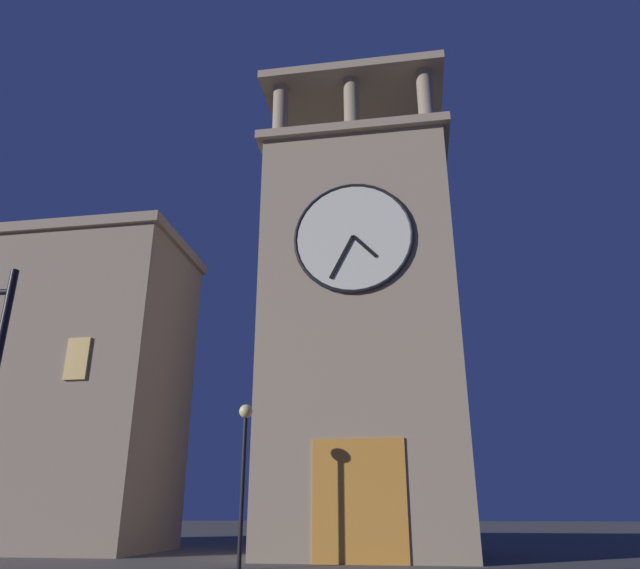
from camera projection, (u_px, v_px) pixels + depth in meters
name	position (u px, v px, depth m)	size (l,w,h in m)	color
ground_plane	(271.00, 560.00, 21.13)	(200.00, 200.00, 0.00)	#56544F
clocktower	(364.00, 333.00, 25.95)	(8.34, 8.61, 23.36)	gray
street_lamp	(244.00, 450.00, 18.68)	(0.44, 0.44, 4.89)	black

